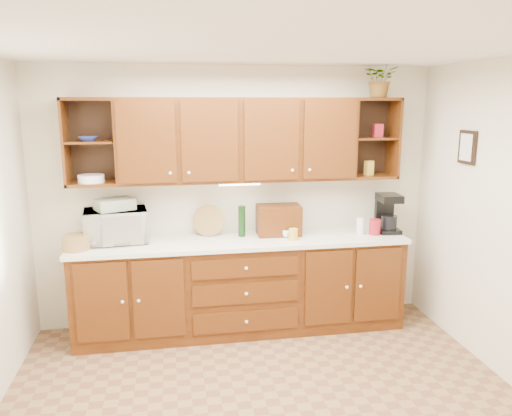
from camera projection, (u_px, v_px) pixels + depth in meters
name	position (u px, v px, depth m)	size (l,w,h in m)	color
floor	(270.00, 415.00, 3.66)	(4.00, 4.00, 0.00)	brown
ceiling	(272.00, 45.00, 3.12)	(4.00, 4.00, 0.00)	white
back_wall	(237.00, 197.00, 5.08)	(4.00, 4.00, 0.00)	beige
base_cabinets	(241.00, 286.00, 4.96)	(3.20, 0.60, 0.90)	#381A06
countertop	(241.00, 241.00, 4.86)	(3.24, 0.64, 0.04)	silver
upper_cabinets	(239.00, 140.00, 4.80)	(3.20, 0.33, 0.80)	#381A06
undercabinet_light	(240.00, 184.00, 4.83)	(0.40, 0.05, 0.03)	white
framed_picture	(467.00, 147.00, 4.47)	(0.03, 0.24, 0.30)	black
wicker_basket	(76.00, 242.00, 4.50)	(0.25, 0.25, 0.13)	olive
microwave	(116.00, 226.00, 4.72)	(0.57, 0.39, 0.32)	beige
towel_stack	(115.00, 204.00, 4.68)	(0.34, 0.25, 0.10)	tan
wine_bottle	(242.00, 221.00, 4.93)	(0.07, 0.07, 0.31)	black
woven_tray	(209.00, 235.00, 4.98)	(0.32, 0.32, 0.02)	olive
bread_box	(279.00, 220.00, 4.99)	(0.43, 0.27, 0.30)	#381A06
mug_tree	(288.00, 231.00, 4.98)	(0.23, 0.24, 0.27)	#381A06
canister_red	(375.00, 227.00, 5.01)	(0.12, 0.12, 0.15)	maroon
canister_white	(360.00, 226.00, 5.02)	(0.08, 0.08, 0.17)	white
canister_yellow	(293.00, 234.00, 4.82)	(0.09, 0.09, 0.11)	gold
coffee_maker	(387.00, 214.00, 5.10)	(0.23, 0.29, 0.39)	black
bowl_stack	(88.00, 139.00, 4.54)	(0.17, 0.17, 0.04)	navy
plate_stack	(91.00, 179.00, 4.60)	(0.24, 0.24, 0.07)	white
pantry_box_yellow	(369.00, 168.00, 5.06)	(0.08, 0.06, 0.14)	gold
pantry_box_red	(378.00, 131.00, 5.01)	(0.09, 0.08, 0.13)	maroon
potted_plant	(381.00, 79.00, 4.85)	(0.32, 0.28, 0.36)	#999999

